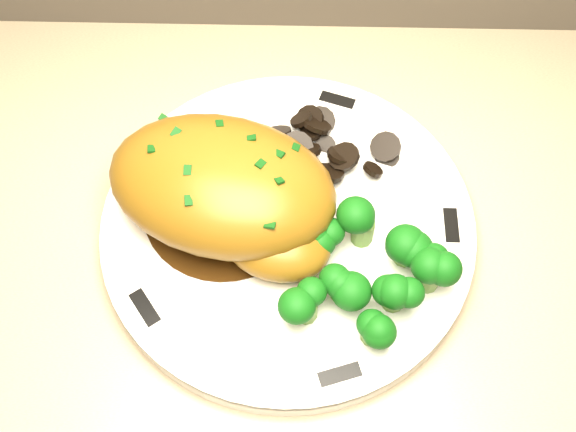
{
  "coord_description": "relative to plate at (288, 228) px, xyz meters",
  "views": [
    {
      "loc": [
        0.13,
        1.47,
        1.47
      ],
      "look_at": [
        0.13,
        1.75,
        0.98
      ],
      "focal_mm": 45.0,
      "sensor_mm": 36.0,
      "label": 1
    }
  ],
  "objects": [
    {
      "name": "rim_accent_4",
      "position": [
        0.13,
        -0.0,
        0.01
      ],
      "size": [
        0.01,
        0.03,
        0.0
      ],
      "primitive_type": "cube",
      "rotation": [
        0.0,
        0.0,
        7.85
      ],
      "color": "black",
      "rests_on": "plate"
    },
    {
      "name": "broccoli_florets",
      "position": [
        0.06,
        -0.05,
        0.03
      ],
      "size": [
        0.12,
        0.11,
        0.04
      ],
      "rotation": [
        0.0,
        0.0,
        0.11
      ],
      "color": "olive",
      "rests_on": "plate"
    },
    {
      "name": "mushroom_pile",
      "position": [
        0.04,
        0.07,
        0.02
      ],
      "size": [
        0.1,
        0.08,
        0.03
      ],
      "color": "black",
      "rests_on": "plate"
    },
    {
      "name": "rim_accent_3",
      "position": [
        0.04,
        -0.12,
        0.01
      ],
      "size": [
        0.03,
        0.02,
        0.0
      ],
      "primitive_type": "cube",
      "rotation": [
        0.0,
        0.0,
        6.59
      ],
      "color": "black",
      "rests_on": "plate"
    },
    {
      "name": "rim_accent_2",
      "position": [
        -0.11,
        -0.08,
        0.01
      ],
      "size": [
        0.03,
        0.03,
        0.0
      ],
      "primitive_type": "cube",
      "rotation": [
        0.0,
        0.0,
        5.34
      ],
      "color": "black",
      "rests_on": "plate"
    },
    {
      "name": "gravy_pool",
      "position": [
        -0.05,
        0.01,
        0.01
      ],
      "size": [
        0.13,
        0.13,
        0.0
      ],
      "primitive_type": "cylinder",
      "color": "#331C09",
      "rests_on": "plate"
    },
    {
      "name": "rim_accent_1",
      "position": [
        -0.1,
        0.08,
        0.01
      ],
      "size": [
        0.03,
        0.03,
        0.0
      ],
      "primitive_type": "cube",
      "rotation": [
        0.0,
        0.0,
        4.08
      ],
      "color": "black",
      "rests_on": "plate"
    },
    {
      "name": "plate",
      "position": [
        0.0,
        0.0,
        0.0
      ],
      "size": [
        0.32,
        0.32,
        0.02
      ],
      "primitive_type": "cylinder",
      "rotation": [
        0.0,
        0.0,
        -0.09
      ],
      "color": "white",
      "rests_on": "counter"
    },
    {
      "name": "chicken_breast",
      "position": [
        -0.05,
        0.01,
        0.04
      ],
      "size": [
        0.2,
        0.16,
        0.07
      ],
      "rotation": [
        0.0,
        0.0,
        -0.26
      ],
      "color": "brown",
      "rests_on": "plate"
    },
    {
      "name": "rim_accent_0",
      "position": [
        0.04,
        0.12,
        0.01
      ],
      "size": [
        0.03,
        0.02,
        0.0
      ],
      "primitive_type": "cube",
      "rotation": [
        0.0,
        0.0,
        2.82
      ],
      "color": "black",
      "rests_on": "plate"
    }
  ]
}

